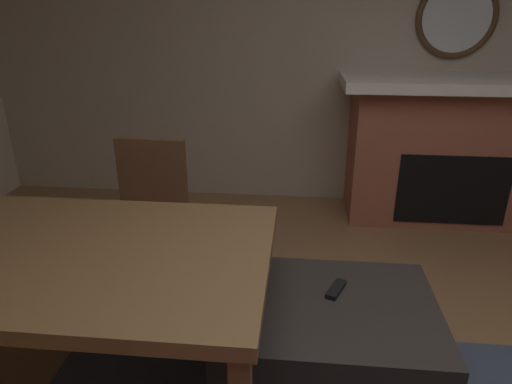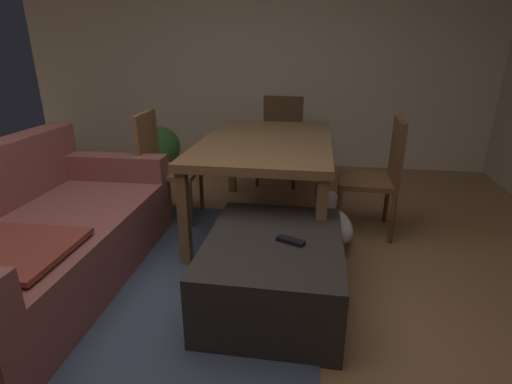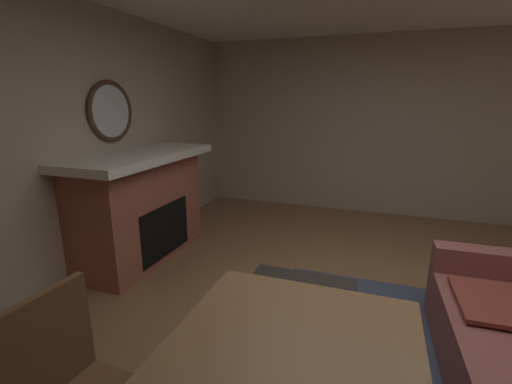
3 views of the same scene
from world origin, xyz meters
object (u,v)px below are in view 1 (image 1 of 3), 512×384
object	(u,v)px
ottoman_coffee_table	(326,339)
tv_remote	(336,289)
small_dog	(177,289)
fireplace	(447,149)
dining_table	(75,264)
dining_chair_south	(148,208)
round_wall_mirror	(457,17)

from	to	relation	value
ottoman_coffee_table	tv_remote	xyz separation A→B (m)	(-0.04, -0.10, 0.22)
ottoman_coffee_table	small_dog	bearing A→B (deg)	-24.71
fireplace	dining_table	world-z (taller)	fireplace
tv_remote	dining_chair_south	distance (m)	1.28
tv_remote	dining_chair_south	size ratio (longest dim) A/B	0.17
tv_remote	dining_table	world-z (taller)	dining_table
fireplace	tv_remote	bearing A→B (deg)	61.41
round_wall_mirror	small_dog	size ratio (longest dim) A/B	1.14
ottoman_coffee_table	dining_chair_south	size ratio (longest dim) A/B	1.07
ottoman_coffee_table	tv_remote	size ratio (longest dim) A/B	6.22
tv_remote	small_dog	xyz separation A→B (m)	(0.87, -0.29, -0.25)
tv_remote	dining_table	bearing A→B (deg)	37.88
dining_table	round_wall_mirror	bearing A→B (deg)	-131.34
round_wall_mirror	dining_chair_south	size ratio (longest dim) A/B	0.68
fireplace	tv_remote	size ratio (longest dim) A/B	11.10
ottoman_coffee_table	dining_table	world-z (taller)	dining_table
ottoman_coffee_table	dining_table	distance (m)	1.19
tv_remote	small_dog	distance (m)	0.95
dining_table	ottoman_coffee_table	bearing A→B (deg)	-169.97
tv_remote	ottoman_coffee_table	bearing A→B (deg)	91.72
fireplace	round_wall_mirror	distance (m)	1.04
dining_chair_south	small_dog	size ratio (longest dim) A/B	1.67
dining_table	small_dog	xyz separation A→B (m)	(-0.25, -0.57, -0.49)
dining_table	fireplace	bearing A→B (deg)	-134.95
round_wall_mirror	dining_table	distance (m)	3.33
round_wall_mirror	fireplace	bearing A→B (deg)	90.00
fireplace	small_dog	size ratio (longest dim) A/B	3.19
round_wall_mirror	ottoman_coffee_table	xyz separation A→B (m)	(1.04, 2.21, -1.39)
ottoman_coffee_table	dining_table	xyz separation A→B (m)	(1.08, 0.19, 0.46)
tv_remote	dining_table	xyz separation A→B (m)	(1.12, 0.29, 0.24)
dining_chair_south	small_dog	distance (m)	0.54
tv_remote	small_dog	bearing A→B (deg)	5.23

